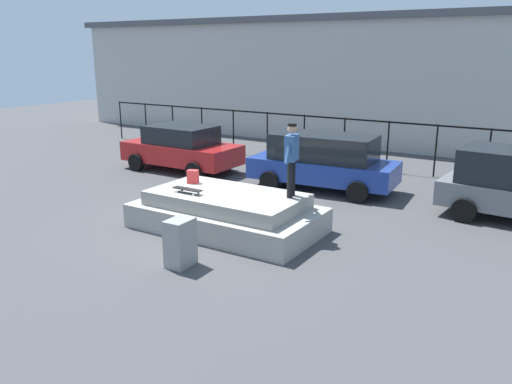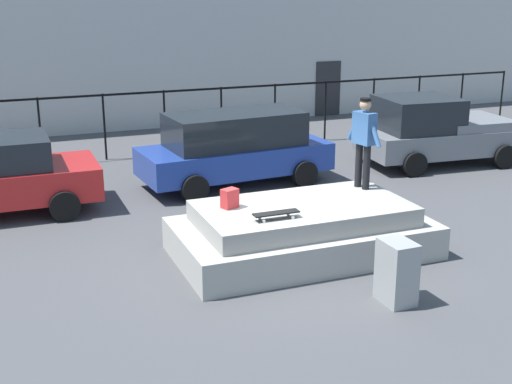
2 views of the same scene
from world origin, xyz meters
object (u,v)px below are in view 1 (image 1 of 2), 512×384
(car_red_sedan_near, at_px, (181,148))
(skateboarder, at_px, (292,155))
(backpack, at_px, (193,177))
(skateboard, at_px, (187,189))
(utility_box, at_px, (180,243))
(car_blue_hatchback_mid, at_px, (323,161))

(car_red_sedan_near, bearing_deg, skateboarder, -30.51)
(backpack, xyz_separation_m, car_red_sedan_near, (-3.89, 4.17, -0.27))
(skateboard, height_order, utility_box, skateboard)
(skateboarder, distance_m, car_blue_hatchback_mid, 4.47)
(backpack, xyz_separation_m, utility_box, (1.78, -2.67, -0.62))
(skateboarder, bearing_deg, utility_box, -109.53)
(skateboard, xyz_separation_m, backpack, (-0.52, 0.87, 0.07))
(car_red_sedan_near, height_order, utility_box, car_red_sedan_near)
(skateboarder, height_order, utility_box, skateboarder)
(car_red_sedan_near, xyz_separation_m, car_blue_hatchback_mid, (5.60, 0.27, 0.09))
(utility_box, bearing_deg, car_blue_hatchback_mid, 88.91)
(car_red_sedan_near, distance_m, utility_box, 8.88)
(car_red_sedan_near, relative_size, car_blue_hatchback_mid, 0.93)
(car_blue_hatchback_mid, relative_size, utility_box, 4.71)
(backpack, bearing_deg, skateboard, -80.09)
(backpack, bearing_deg, skateboarder, -16.57)
(car_red_sedan_near, relative_size, utility_box, 4.39)
(skateboard, height_order, car_blue_hatchback_mid, car_blue_hatchback_mid)
(skateboard, xyz_separation_m, car_blue_hatchback_mid, (1.19, 5.30, -0.11))
(utility_box, bearing_deg, skateboarder, 68.83)
(skateboarder, bearing_deg, car_blue_hatchback_mid, 104.56)
(skateboarder, bearing_deg, backpack, -175.43)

